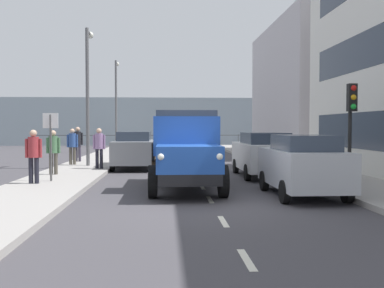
# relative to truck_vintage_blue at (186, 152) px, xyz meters

# --- Properties ---
(ground_plane) EXTENTS (80.00, 80.00, 0.00)m
(ground_plane) POSITION_rel_truck_vintage_blue_xyz_m (-0.56, -8.56, -1.18)
(ground_plane) COLOR #423F44
(sidewalk_left) EXTENTS (2.63, 45.39, 0.15)m
(sidewalk_left) POSITION_rel_truck_vintage_blue_xyz_m (-5.46, -8.56, -1.10)
(sidewalk_left) COLOR #9E9993
(sidewalk_left) RESTS_ON ground_plane
(sidewalk_right) EXTENTS (2.63, 45.39, 0.15)m
(sidewalk_right) POSITION_rel_truck_vintage_blue_xyz_m (4.34, -8.56, -1.10)
(sidewalk_right) COLOR #9E9993
(sidewalk_right) RESTS_ON ground_plane
(road_centreline_markings) EXTENTS (0.12, 40.16, 0.01)m
(road_centreline_markings) POSITION_rel_truck_vintage_blue_xyz_m (-0.56, -7.32, -1.17)
(road_centreline_markings) COLOR silver
(road_centreline_markings) RESTS_ON ground_plane
(building_far_block) EXTENTS (7.97, 13.65, 9.09)m
(building_far_block) POSITION_rel_truck_vintage_blue_xyz_m (-10.76, -17.85, 3.37)
(building_far_block) COLOR #B7B2B7
(building_far_block) RESTS_ON ground_plane
(sea_horizon) EXTENTS (80.00, 0.80, 5.00)m
(sea_horizon) POSITION_rel_truck_vintage_blue_xyz_m (-0.56, -34.25, 1.32)
(sea_horizon) COLOR #84939E
(sea_horizon) RESTS_ON ground_plane
(seawall_railing) EXTENTS (28.08, 0.08, 1.20)m
(seawall_railing) POSITION_rel_truck_vintage_blue_xyz_m (-0.56, -30.65, -0.26)
(seawall_railing) COLOR #4C5156
(seawall_railing) RESTS_ON ground_plane
(truck_vintage_blue) EXTENTS (2.17, 5.64, 2.43)m
(truck_vintage_blue) POSITION_rel_truck_vintage_blue_xyz_m (0.00, 0.00, 0.00)
(truck_vintage_blue) COLOR black
(truck_vintage_blue) RESTS_ON ground_plane
(car_silver_kerbside_near) EXTENTS (1.80, 3.86, 1.72)m
(car_silver_kerbside_near) POSITION_rel_truck_vintage_blue_xyz_m (-3.19, 1.25, -0.29)
(car_silver_kerbside_near) COLOR #B7BABF
(car_silver_kerbside_near) RESTS_ON ground_plane
(car_white_kerbside_1) EXTENTS (1.92, 4.31, 1.72)m
(car_white_kerbside_1) POSITION_rel_truck_vintage_blue_xyz_m (-3.19, -3.78, -0.28)
(car_white_kerbside_1) COLOR white
(car_white_kerbside_1) RESTS_ON ground_plane
(car_grey_oppositeside_0) EXTENTS (1.87, 3.95, 1.72)m
(car_grey_oppositeside_0) POSITION_rel_truck_vintage_blue_xyz_m (2.07, -7.35, -0.28)
(car_grey_oppositeside_0) COLOR slate
(car_grey_oppositeside_0) RESTS_ON ground_plane
(pedestrian_strolling) EXTENTS (0.53, 0.34, 1.70)m
(pedestrian_strolling) POSITION_rel_truck_vintage_blue_xyz_m (4.78, -0.91, -0.03)
(pedestrian_strolling) COLOR black
(pedestrian_strolling) RESTS_ON sidewalk_right
(pedestrian_couple_a) EXTENTS (0.53, 0.34, 1.66)m
(pedestrian_couple_a) POSITION_rel_truck_vintage_blue_xyz_m (4.84, -3.67, -0.05)
(pedestrian_couple_a) COLOR #4C473D
(pedestrian_couple_a) RESTS_ON sidewalk_right
(pedestrian_in_dark_coat) EXTENTS (0.53, 0.34, 1.74)m
(pedestrian_in_dark_coat) POSITION_rel_truck_vintage_blue_xyz_m (3.47, -6.00, -0.00)
(pedestrian_in_dark_coat) COLOR black
(pedestrian_in_dark_coat) RESTS_ON sidewalk_right
(pedestrian_with_bag) EXTENTS (0.53, 0.34, 1.71)m
(pedestrian_with_bag) POSITION_rel_truck_vintage_blue_xyz_m (5.04, -8.17, -0.02)
(pedestrian_with_bag) COLOR #4C473D
(pedestrian_with_bag) RESTS_ON sidewalk_right
(pedestrian_by_lamp) EXTENTS (0.53, 0.34, 1.79)m
(pedestrian_by_lamp) POSITION_rel_truck_vintage_blue_xyz_m (5.15, -10.11, 0.03)
(pedestrian_by_lamp) COLOR #383342
(pedestrian_by_lamp) RESTS_ON sidewalk_right
(traffic_light_near) EXTENTS (0.28, 0.41, 3.20)m
(traffic_light_near) POSITION_rel_truck_vintage_blue_xyz_m (-5.46, -0.86, 1.29)
(traffic_light_near) COLOR black
(traffic_light_near) RESTS_ON sidewalk_left
(lamp_post_promenade) EXTENTS (0.32, 1.14, 6.34)m
(lamp_post_promenade) POSITION_rel_truck_vintage_blue_xyz_m (4.20, -7.71, 2.76)
(lamp_post_promenade) COLOR #59595B
(lamp_post_promenade) RESTS_ON sidewalk_right
(lamp_post_far) EXTENTS (0.32, 1.14, 6.74)m
(lamp_post_far) POSITION_rel_truck_vintage_blue_xyz_m (4.28, -20.61, 2.96)
(lamp_post_far) COLOR #59595B
(lamp_post_far) RESTS_ON sidewalk_right
(street_sign) EXTENTS (0.50, 0.07, 2.25)m
(street_sign) POSITION_rel_truck_vintage_blue_xyz_m (4.41, -1.58, 0.50)
(street_sign) COLOR #4C4C4C
(street_sign) RESTS_ON sidewalk_right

